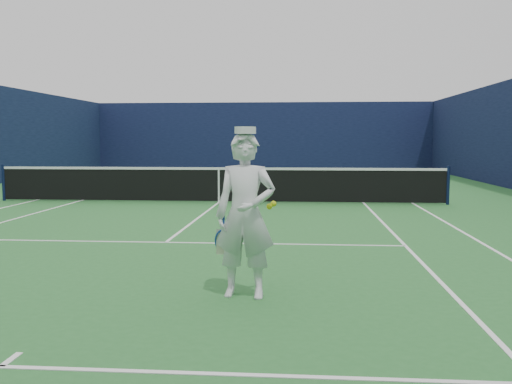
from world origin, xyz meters
TOP-DOWN VIEW (x-y plane):
  - ground at (0.00, 0.00)m, footprint 80.00×80.00m
  - court_markings at (0.00, 0.00)m, footprint 11.03×23.83m
  - windscreen_fence at (0.00, 0.00)m, footprint 20.12×36.12m
  - tennis_net at (0.00, 0.00)m, footprint 12.88×0.09m
  - tennis_player at (1.72, -9.69)m, footprint 0.77×0.54m

SIDE VIEW (x-z plane):
  - ground at x=0.00m, z-range 0.00..0.00m
  - court_markings at x=0.00m, z-range 0.00..0.01m
  - tennis_net at x=0.00m, z-range 0.02..1.09m
  - tennis_player at x=1.72m, z-range -0.02..1.91m
  - windscreen_fence at x=0.00m, z-range 0.00..4.00m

